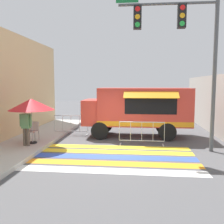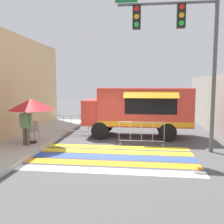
{
  "view_description": "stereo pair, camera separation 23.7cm",
  "coord_description": "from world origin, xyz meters",
  "px_view_note": "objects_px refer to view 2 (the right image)",
  "views": [
    {
      "loc": [
        0.97,
        -9.79,
        2.74
      ],
      "look_at": [
        -0.28,
        2.21,
        1.41
      ],
      "focal_mm": 40.0,
      "sensor_mm": 36.0,
      "label": 1
    },
    {
      "loc": [
        1.21,
        -9.77,
        2.74
      ],
      "look_at": [
        -0.28,
        2.21,
        1.41
      ],
      "focal_mm": 40.0,
      "sensor_mm": 36.0,
      "label": 2
    }
  ],
  "objects_px": {
    "traffic_signal_pole": "(183,39)",
    "patio_umbrella": "(31,104)",
    "food_truck": "(136,108)",
    "folding_chair": "(33,129)",
    "vendor_person": "(26,124)",
    "barricade_side": "(72,125)",
    "barricade_front": "(141,134)"
  },
  "relations": [
    {
      "from": "food_truck",
      "to": "folding_chair",
      "type": "bearing_deg",
      "value": -154.85
    },
    {
      "from": "patio_umbrella",
      "to": "folding_chair",
      "type": "distance_m",
      "value": 1.31
    },
    {
      "from": "food_truck",
      "to": "vendor_person",
      "type": "distance_m",
      "value": 5.59
    },
    {
      "from": "barricade_front",
      "to": "barricade_side",
      "type": "relative_size",
      "value": 1.09
    },
    {
      "from": "traffic_signal_pole",
      "to": "barricade_side",
      "type": "relative_size",
      "value": 3.41
    },
    {
      "from": "traffic_signal_pole",
      "to": "patio_umbrella",
      "type": "relative_size",
      "value": 3.26
    },
    {
      "from": "patio_umbrella",
      "to": "traffic_signal_pole",
      "type": "bearing_deg",
      "value": 0.21
    },
    {
      "from": "food_truck",
      "to": "barricade_front",
      "type": "height_order",
      "value": "food_truck"
    },
    {
      "from": "food_truck",
      "to": "patio_umbrella",
      "type": "bearing_deg",
      "value": -148.91
    },
    {
      "from": "traffic_signal_pole",
      "to": "patio_umbrella",
      "type": "distance_m",
      "value": 6.91
    },
    {
      "from": "patio_umbrella",
      "to": "barricade_side",
      "type": "distance_m",
      "value": 3.27
    },
    {
      "from": "traffic_signal_pole",
      "to": "folding_chair",
      "type": "xyz_separation_m",
      "value": [
        -6.58,
        0.48,
        -3.85
      ]
    },
    {
      "from": "folding_chair",
      "to": "vendor_person",
      "type": "height_order",
      "value": "vendor_person"
    },
    {
      "from": "food_truck",
      "to": "traffic_signal_pole",
      "type": "height_order",
      "value": "traffic_signal_pole"
    },
    {
      "from": "patio_umbrella",
      "to": "barricade_front",
      "type": "bearing_deg",
      "value": 10.1
    },
    {
      "from": "patio_umbrella",
      "to": "vendor_person",
      "type": "height_order",
      "value": "patio_umbrella"
    },
    {
      "from": "traffic_signal_pole",
      "to": "patio_umbrella",
      "type": "height_order",
      "value": "traffic_signal_pole"
    },
    {
      "from": "patio_umbrella",
      "to": "barricade_front",
      "type": "xyz_separation_m",
      "value": [
        4.79,
        0.85,
        -1.35
      ]
    },
    {
      "from": "traffic_signal_pole",
      "to": "vendor_person",
      "type": "bearing_deg",
      "value": -175.82
    },
    {
      "from": "vendor_person",
      "to": "barricade_side",
      "type": "relative_size",
      "value": 0.85
    },
    {
      "from": "folding_chair",
      "to": "vendor_person",
      "type": "bearing_deg",
      "value": -62.91
    },
    {
      "from": "vendor_person",
      "to": "barricade_front",
      "type": "xyz_separation_m",
      "value": [
        4.87,
        1.3,
        -0.53
      ]
    },
    {
      "from": "folding_chair",
      "to": "traffic_signal_pole",
      "type": "bearing_deg",
      "value": 15.56
    },
    {
      "from": "patio_umbrella",
      "to": "barricade_side",
      "type": "relative_size",
      "value": 1.05
    },
    {
      "from": "food_truck",
      "to": "patio_umbrella",
      "type": "distance_m",
      "value": 5.27
    },
    {
      "from": "food_truck",
      "to": "folding_chair",
      "type": "xyz_separation_m",
      "value": [
        -4.7,
        -2.21,
        -0.83
      ]
    },
    {
      "from": "folding_chair",
      "to": "barricade_front",
      "type": "relative_size",
      "value": 0.43
    },
    {
      "from": "folding_chair",
      "to": "vendor_person",
      "type": "distance_m",
      "value": 1.04
    },
    {
      "from": "food_truck",
      "to": "barricade_front",
      "type": "xyz_separation_m",
      "value": [
        0.28,
        -1.86,
        -0.98
      ]
    },
    {
      "from": "folding_chair",
      "to": "vendor_person",
      "type": "xyz_separation_m",
      "value": [
        0.12,
        -0.96,
        0.38
      ]
    },
    {
      "from": "patio_umbrella",
      "to": "barricade_side",
      "type": "height_order",
      "value": "patio_umbrella"
    },
    {
      "from": "barricade_front",
      "to": "patio_umbrella",
      "type": "bearing_deg",
      "value": -169.9
    }
  ]
}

